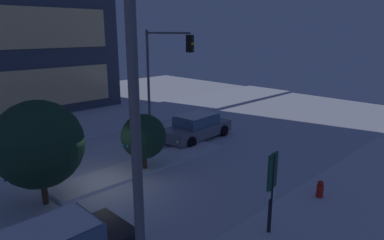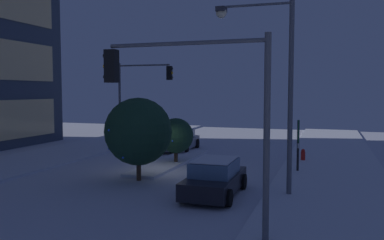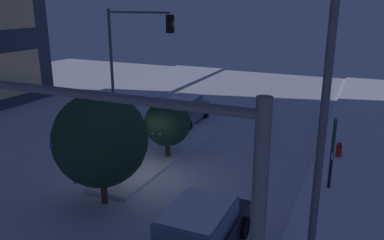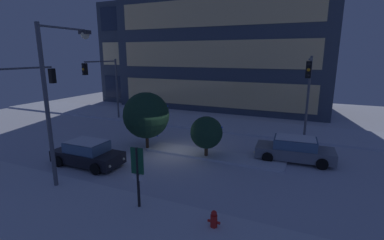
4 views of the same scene
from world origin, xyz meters
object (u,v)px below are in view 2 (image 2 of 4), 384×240
object	(u,v)px
street_lamp_arched	(269,70)
car_near	(215,178)
decorated_tree_left_of_median	(176,136)
fire_hydrant	(303,156)
traffic_light_corner_far_right	(140,89)
decorated_tree_median	(138,131)
traffic_light_corner_near_left	(194,96)
car_far	(180,140)
parking_info_sign	(298,140)

from	to	relation	value
street_lamp_arched	car_near	bearing A→B (deg)	17.15
decorated_tree_left_of_median	fire_hydrant	bearing A→B (deg)	-66.44
fire_hydrant	traffic_light_corner_far_right	bearing A→B (deg)	78.30
decorated_tree_left_of_median	decorated_tree_median	bearing A→B (deg)	178.36
fire_hydrant	decorated_tree_left_of_median	world-z (taller)	decorated_tree_left_of_median
car_near	traffic_light_corner_near_left	bearing A→B (deg)	-172.38
decorated_tree_left_of_median	street_lamp_arched	bearing A→B (deg)	-130.97
traffic_light_corner_far_right	decorated_tree_median	xyz separation A→B (m)	(-10.01, -4.87, -2.08)
traffic_light_corner_far_right	decorated_tree_median	distance (m)	11.33
car_far	traffic_light_corner_far_right	world-z (taller)	traffic_light_corner_far_right
car_far	decorated_tree_left_of_median	xyz separation A→B (m)	(-5.16, -1.73, 0.95)
car_near	parking_info_sign	distance (m)	6.38
car_near	traffic_light_corner_far_right	bearing A→B (deg)	37.66
street_lamp_arched	fire_hydrant	world-z (taller)	street_lamp_arched
car_far	decorated_tree_left_of_median	size ratio (longest dim) A/B	1.79
traffic_light_corner_near_left	parking_info_sign	bearing A→B (deg)	-102.08
car_near	fire_hydrant	bearing A→B (deg)	-18.59
street_lamp_arched	decorated_tree_left_of_median	world-z (taller)	street_lamp_arched
street_lamp_arched	decorated_tree_median	world-z (taller)	street_lamp_arched
traffic_light_corner_far_right	fire_hydrant	size ratio (longest dim) A/B	7.87
traffic_light_corner_near_left	street_lamp_arched	world-z (taller)	street_lamp_arched
traffic_light_corner_near_left	traffic_light_corner_far_right	xyz separation A→B (m)	(16.08, 9.69, 0.32)
parking_info_sign	decorated_tree_median	distance (m)	8.18
car_near	street_lamp_arched	world-z (taller)	street_lamp_arched
street_lamp_arched	decorated_tree_left_of_median	bearing A→B (deg)	-42.59
traffic_light_corner_near_left	parking_info_sign	size ratio (longest dim) A/B	2.11
car_near	car_far	world-z (taller)	same
car_far	fire_hydrant	xyz separation A→B (m)	(-2.13, -8.67, -0.32)
car_near	street_lamp_arched	bearing A→B (deg)	-71.81
fire_hydrant	car_near	bearing A→B (deg)	161.99
car_far	traffic_light_corner_near_left	xyz separation A→B (m)	(-15.74, -6.42, 3.39)
car_near	parking_info_sign	xyz separation A→B (m)	(5.61, -2.86, 1.04)
car_near	fire_hydrant	size ratio (longest dim) A/B	5.38
fire_hydrant	traffic_light_corner_near_left	bearing A→B (deg)	170.60
street_lamp_arched	parking_info_sign	distance (m)	6.00
car_near	decorated_tree_left_of_median	xyz separation A→B (m)	(5.95, 4.02, 0.95)
car_near	fire_hydrant	distance (m)	9.45
traffic_light_corner_far_right	parking_info_sign	bearing A→B (deg)	-26.20
car_near	fire_hydrant	world-z (taller)	car_near
traffic_light_corner_far_right	parking_info_sign	world-z (taller)	traffic_light_corner_far_right
fire_hydrant	street_lamp_arched	bearing A→B (deg)	173.91
traffic_light_corner_far_right	car_far	bearing A→B (deg)	-6.01
decorated_tree_median	parking_info_sign	bearing A→B (deg)	-59.29
street_lamp_arched	traffic_light_corner_near_left	bearing A→B (deg)	73.96
fire_hydrant	parking_info_sign	world-z (taller)	parking_info_sign
fire_hydrant	parking_info_sign	size ratio (longest dim) A/B	0.29
fire_hydrant	car_far	bearing A→B (deg)	76.20
car_near	decorated_tree_median	world-z (taller)	decorated_tree_median
fire_hydrant	decorated_tree_median	bearing A→B (deg)	136.83
parking_info_sign	decorated_tree_median	xyz separation A→B (m)	(-4.17, 7.01, 0.59)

